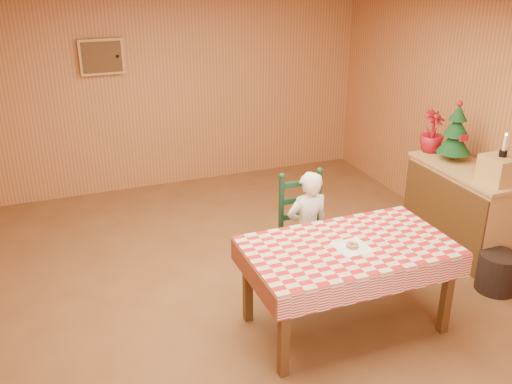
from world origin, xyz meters
TOP-DOWN VIEW (x-y plane):
  - ground at (0.00, 0.00)m, footprint 6.00×6.00m
  - cabin_walls at (-0.00, 0.53)m, footprint 5.10×6.05m
  - dining_table at (0.45, -0.66)m, footprint 1.66×0.96m
  - ladder_chair at (0.45, 0.12)m, footprint 0.44×0.40m
  - seated_child at (0.45, 0.07)m, footprint 0.41×0.27m
  - napkin at (0.45, -0.71)m, footprint 0.27×0.27m
  - donut at (0.45, -0.71)m, footprint 0.11×0.11m
  - shelf_unit at (2.20, 0.05)m, footprint 0.54×1.24m
  - crate at (2.20, -0.35)m, footprint 0.31×0.31m
  - christmas_tree at (2.20, 0.30)m, footprint 0.34×0.34m
  - flower_arrangement at (2.15, 0.60)m, footprint 0.30×0.30m
  - candle_set at (2.20, -0.35)m, footprint 0.07×0.07m
  - storage_bin at (2.04, -0.69)m, footprint 0.39×0.39m

SIDE VIEW (x-z plane):
  - ground at x=0.00m, z-range 0.00..0.00m
  - storage_bin at x=2.04m, z-range 0.00..0.37m
  - shelf_unit at x=2.20m, z-range 0.00..0.93m
  - ladder_chair at x=0.45m, z-range -0.04..1.04m
  - seated_child at x=0.45m, z-range 0.00..1.12m
  - dining_table at x=0.45m, z-range 0.30..1.07m
  - napkin at x=0.45m, z-range 0.77..0.77m
  - donut at x=0.45m, z-range 0.77..0.81m
  - crate at x=2.20m, z-range 0.93..1.18m
  - flower_arrangement at x=2.15m, z-range 0.93..1.37m
  - christmas_tree at x=2.20m, z-range 0.90..1.52m
  - candle_set at x=2.20m, z-range 1.13..1.36m
  - cabin_walls at x=0.00m, z-range 0.50..3.15m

